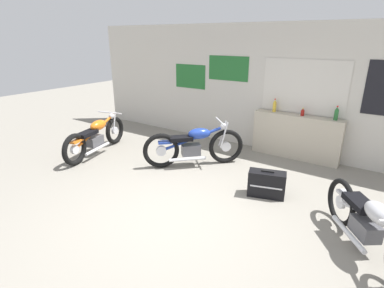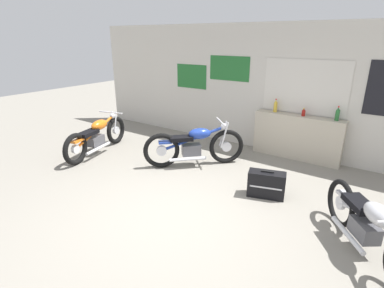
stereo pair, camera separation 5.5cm
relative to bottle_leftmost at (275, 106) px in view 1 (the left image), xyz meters
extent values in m
plane|color=gray|center=(-0.26, -3.30, -1.08)|extent=(24.00, 24.00, 0.00)
cube|color=beige|center=(-0.26, 0.15, 0.32)|extent=(10.00, 0.06, 2.80)
cube|color=silver|center=(0.53, 0.12, 0.45)|extent=(1.65, 0.01, 1.05)
cube|color=beige|center=(0.53, 0.11, 0.45)|extent=(1.71, 0.01, 1.11)
cube|color=#23662D|center=(-1.23, 0.12, 0.72)|extent=(1.03, 0.01, 0.56)
cube|color=#23662D|center=(-2.31, 0.12, 0.46)|extent=(0.90, 0.01, 0.59)
cube|color=#B7AD99|center=(0.53, -0.03, -0.60)|extent=(1.83, 0.28, 0.95)
cylinder|color=gold|center=(0.00, 0.00, -0.02)|extent=(0.07, 0.07, 0.21)
cone|color=gold|center=(0.00, 0.00, 0.11)|extent=(0.06, 0.06, 0.06)
cylinder|color=red|center=(0.00, 0.00, 0.15)|extent=(0.03, 0.03, 0.02)
cylinder|color=maroon|center=(0.61, -0.02, -0.07)|extent=(0.07, 0.07, 0.12)
cone|color=maroon|center=(0.61, -0.02, 0.01)|extent=(0.06, 0.06, 0.03)
cylinder|color=gold|center=(0.61, -0.02, 0.03)|extent=(0.03, 0.03, 0.01)
cylinder|color=#23662D|center=(1.25, -0.01, -0.02)|extent=(0.08, 0.08, 0.21)
cone|color=#23662D|center=(1.25, -0.01, 0.11)|extent=(0.07, 0.07, 0.06)
cylinder|color=red|center=(1.25, -0.01, 0.15)|extent=(0.03, 0.03, 0.02)
torus|color=black|center=(1.78, -2.14, -0.75)|extent=(0.45, 0.57, 0.66)
cylinder|color=silver|center=(1.78, -2.14, -0.75)|extent=(0.15, 0.18, 0.19)
cube|color=#4C4C51|center=(2.12, -2.62, -0.76)|extent=(0.39, 0.42, 0.21)
cylinder|color=#B2B2B7|center=(2.12, -2.62, -0.56)|extent=(0.75, 0.99, 0.43)
ellipsoid|color=#B2B2B7|center=(2.22, -2.75, -0.45)|extent=(0.46, 0.50, 0.22)
cube|color=black|center=(2.01, -2.46, -0.53)|extent=(0.46, 0.50, 0.08)
cube|color=#B2B2B7|center=(1.82, -2.21, -0.59)|extent=(0.27, 0.29, 0.04)
cylinder|color=silver|center=(1.96, -2.63, -0.90)|extent=(0.48, 0.62, 0.06)
torus|color=black|center=(-3.41, -1.57, -0.74)|extent=(0.26, 0.67, 0.67)
cylinder|color=silver|center=(-3.41, -1.57, -0.74)|extent=(0.11, 0.19, 0.18)
torus|color=black|center=(-3.08, -2.95, -0.74)|extent=(0.26, 0.67, 0.67)
cylinder|color=silver|center=(-3.08, -2.95, -0.74)|extent=(0.11, 0.19, 0.18)
cube|color=#4C4C51|center=(-3.22, -2.33, -0.76)|extent=(0.31, 0.44, 0.20)
cylinder|color=orange|center=(-3.22, -2.33, -0.57)|extent=(0.36, 1.27, 0.41)
ellipsoid|color=orange|center=(-3.27, -2.15, -0.45)|extent=(0.35, 0.52, 0.22)
cube|color=black|center=(-3.18, -2.53, -0.53)|extent=(0.35, 0.52, 0.08)
cube|color=orange|center=(-3.10, -2.86, -0.59)|extent=(0.20, 0.31, 0.04)
cylinder|color=silver|center=(-3.45, -1.65, -0.50)|extent=(0.07, 0.17, 0.47)
cylinder|color=silver|center=(-3.33, -1.62, -0.50)|extent=(0.07, 0.17, 0.47)
cylinder|color=silver|center=(-3.37, -1.71, -0.26)|extent=(0.63, 0.18, 0.03)
sphere|color=silver|center=(-3.39, -1.65, -0.36)|extent=(0.13, 0.13, 0.13)
cylinder|color=silver|center=(-3.07, -2.39, -0.89)|extent=(0.24, 0.77, 0.06)
torus|color=black|center=(-0.57, -1.13, -0.72)|extent=(0.58, 0.57, 0.72)
cylinder|color=silver|center=(-0.57, -1.13, -0.72)|extent=(0.19, 0.19, 0.20)
torus|color=black|center=(-1.52, -2.07, -0.72)|extent=(0.58, 0.57, 0.72)
cylinder|color=silver|center=(-1.52, -2.07, -0.72)|extent=(0.19, 0.19, 0.20)
cube|color=#4C4C51|center=(-1.09, -1.64, -0.73)|extent=(0.42, 0.42, 0.22)
cylinder|color=navy|center=(-1.09, -1.64, -0.51)|extent=(0.91, 0.90, 0.46)
ellipsoid|color=navy|center=(-0.97, -1.52, -0.40)|extent=(0.49, 0.49, 0.22)
cube|color=black|center=(-1.24, -1.79, -0.48)|extent=(0.49, 0.49, 0.08)
cube|color=navy|center=(-1.46, -2.01, -0.54)|extent=(0.29, 0.29, 0.04)
cylinder|color=silver|center=(-0.66, -1.13, -0.45)|extent=(0.14, 0.14, 0.53)
cylinder|color=silver|center=(-0.57, -1.22, -0.45)|extent=(0.14, 0.14, 0.53)
cylinder|color=silver|center=(-0.66, -1.22, -0.18)|extent=(0.47, 0.48, 0.03)
sphere|color=silver|center=(-0.62, -1.18, -0.28)|extent=(0.13, 0.13, 0.13)
cylinder|color=silver|center=(-1.06, -1.81, -0.88)|extent=(0.57, 0.56, 0.06)
cube|color=black|center=(0.65, -1.99, -0.86)|extent=(0.64, 0.41, 0.43)
cube|color=silver|center=(0.68, -2.11, -0.86)|extent=(0.49, 0.15, 0.02)
cube|color=black|center=(0.65, -1.99, -0.63)|extent=(0.21, 0.08, 0.02)
camera|label=1|loc=(2.10, -6.33, 1.42)|focal=28.00mm
camera|label=2|loc=(2.14, -6.30, 1.42)|focal=28.00mm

